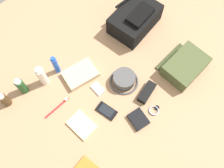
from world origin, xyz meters
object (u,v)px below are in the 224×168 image
object	(u,v)px
shampoo_bottle	(21,86)
notepad	(82,125)
deodorant_spray	(56,65)
toothbrush	(58,106)
cell_phone	(107,111)
bucket_hat	(124,80)
sunglasses_case	(147,92)
wallet	(138,119)
wristwatch	(154,110)
cologne_bottle	(4,100)
toiletry_pouch	(185,66)
folded_towel	(80,74)
toothpaste_tube	(42,76)
backpack	(135,19)
media_player	(98,89)

from	to	relation	value
shampoo_bottle	notepad	bearing A→B (deg)	-72.79
deodorant_spray	toothbrush	bearing A→B (deg)	-126.17
cell_phone	toothbrush	bearing A→B (deg)	133.13
bucket_hat	sunglasses_case	distance (m)	0.16
deodorant_spray	wallet	bearing A→B (deg)	-74.25
deodorant_spray	toothbrush	size ratio (longest dim) A/B	0.94
bucket_hat	wristwatch	world-z (taller)	bucket_hat
cologne_bottle	deodorant_spray	distance (m)	0.35
toiletry_pouch	notepad	xyz separation A→B (m)	(-0.70, 0.14, -0.04)
cologne_bottle	toothbrush	world-z (taller)	cologne_bottle
folded_towel	toothbrush	bearing A→B (deg)	-162.03
cologne_bottle	toothpaste_tube	bearing A→B (deg)	-7.62
shampoo_bottle	toothbrush	size ratio (longest dim) A/B	0.78
shampoo_bottle	sunglasses_case	distance (m)	0.74
cologne_bottle	wallet	distance (m)	0.78
backpack	notepad	bearing A→B (deg)	-156.65
toiletry_pouch	folded_towel	distance (m)	0.65
toothbrush	deodorant_spray	bearing A→B (deg)	53.83
wristwatch	cell_phone	bearing A→B (deg)	139.47
toiletry_pouch	wristwatch	distance (m)	0.34
media_player	notepad	size ratio (longest dim) A/B	0.56
media_player	wristwatch	bearing A→B (deg)	-63.41
backpack	notepad	distance (m)	0.77
wallet	shampoo_bottle	bearing A→B (deg)	131.68
backpack	cologne_bottle	distance (m)	0.95
deodorant_spray	notepad	world-z (taller)	deodorant_spray
folded_towel	sunglasses_case	xyz separation A→B (m)	(0.22, -0.36, 0.00)
shampoo_bottle	toiletry_pouch	bearing A→B (deg)	-33.21
cell_phone	bucket_hat	bearing A→B (deg)	19.40
cologne_bottle	folded_towel	xyz separation A→B (m)	(0.44, -0.15, -0.04)
media_player	wallet	size ratio (longest dim) A/B	0.77
shampoo_bottle	folded_towel	distance (m)	0.35
bucket_hat	cologne_bottle	distance (m)	0.71
cell_phone	sunglasses_case	distance (m)	0.27
cologne_bottle	wristwatch	size ratio (longest dim) A/B	1.68
folded_towel	deodorant_spray	bearing A→B (deg)	125.75
toothbrush	cologne_bottle	bearing A→B (deg)	133.96
cologne_bottle	folded_towel	world-z (taller)	cologne_bottle
folded_towel	wallet	bearing A→B (deg)	-80.66
backpack	bucket_hat	xyz separation A→B (m)	(-0.33, -0.26, -0.04)
cologne_bottle	wallet	bearing A→B (deg)	-49.08
backpack	sunglasses_case	bearing A→B (deg)	-124.84
wallet	notepad	xyz separation A→B (m)	(-0.27, 0.19, -0.00)
toiletry_pouch	deodorant_spray	distance (m)	0.79
toiletry_pouch	toothbrush	world-z (taller)	toiletry_pouch
backpack	bucket_hat	bearing A→B (deg)	-142.03
folded_towel	backpack	bearing A→B (deg)	5.60
bucket_hat	notepad	xyz separation A→B (m)	(-0.37, -0.04, -0.02)
bucket_hat	media_player	world-z (taller)	bucket_hat
cologne_bottle	toothpaste_tube	world-z (taller)	toothpaste_tube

